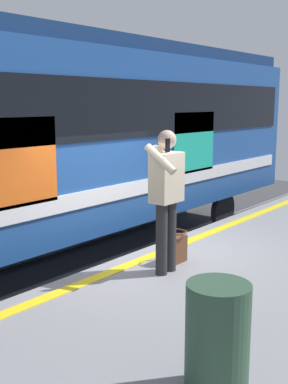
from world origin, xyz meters
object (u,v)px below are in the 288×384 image
object	(u,v)px
passenger	(166,190)
trash_bin	(217,338)
train_carriage	(56,131)
handbag	(176,248)

from	to	relation	value
passenger	trash_bin	world-z (taller)	passenger
train_carriage	trash_bin	bearing A→B (deg)	60.37
train_carriage	trash_bin	distance (m)	5.74
passenger	handbag	bearing A→B (deg)	-163.21
train_carriage	trash_bin	size ratio (longest dim) A/B	14.28
passenger	trash_bin	distance (m)	2.52
handbag	trash_bin	distance (m)	2.80
train_carriage	trash_bin	xyz separation A→B (m)	(2.78, 4.89, -1.14)
passenger	handbag	xyz separation A→B (m)	(-0.37, -0.11, -0.82)
train_carriage	handbag	xyz separation A→B (m)	(0.68, 3.04, -1.35)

